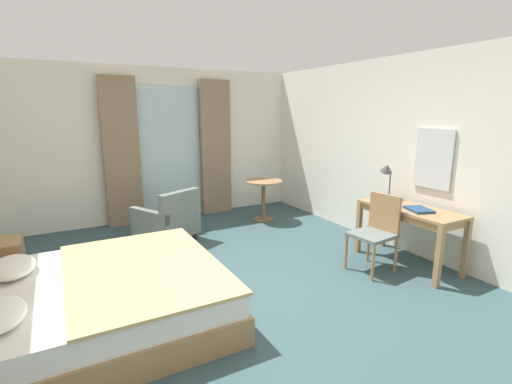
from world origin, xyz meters
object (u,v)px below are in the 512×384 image
desk_chair (377,228)px  bed (98,299)px  nightstand (0,264)px  closed_book (419,209)px  round_cafe_table (263,191)px  writing_desk (410,215)px  desk_lamp (387,173)px  armchair_by_window (168,220)px

desk_chair → bed: bearing=174.3°
bed → nightstand: size_ratio=4.05×
closed_book → round_cafe_table: closed_book is taller
nightstand → round_cafe_table: 3.89m
closed_book → writing_desk: bearing=95.0°
writing_desk → desk_lamp: desk_lamp is taller
bed → armchair_by_window: size_ratio=2.08×
writing_desk → round_cafe_table: writing_desk is taller
bed → closed_book: size_ratio=6.69×
writing_desk → bed: bearing=173.8°
bed → writing_desk: size_ratio=1.66×
bed → desk_lamp: (3.62, 0.06, 0.84)m
desk_lamp → round_cafe_table: 2.26m
bed → desk_lamp: desk_lamp is taller
closed_book → desk_lamp: bearing=100.3°
desk_lamp → armchair_by_window: 3.16m
nightstand → desk_chair: (3.96, -1.65, 0.26)m
nightstand → closed_book: 4.80m
desk_chair → writing_desk: bearing=-10.0°
nightstand → desk_lamp: bearing=-15.9°
bed → nightstand: bed is taller
nightstand → desk_lamp: 4.74m
closed_book → armchair_by_window: armchair_by_window is taller
desk_lamp → closed_book: desk_lamp is taller
desk_chair → armchair_by_window: (-1.94, 2.20, -0.20)m
writing_desk → desk_chair: (-0.47, 0.08, -0.12)m
bed → closed_book: 3.60m
nightstand → closed_book: bearing=-23.2°
writing_desk → desk_lamp: 0.65m
desk_chair → desk_lamp: (0.52, 0.37, 0.58)m
desk_lamp → closed_book: (-0.10, -0.60, -0.35)m
writing_desk → closed_book: (-0.04, -0.15, 0.11)m
desk_lamp → armchair_by_window: desk_lamp is taller
bed → writing_desk: (3.56, -0.39, 0.38)m
round_cafe_table → writing_desk: bearing=-76.0°
bed → round_cafe_table: 3.64m
nightstand → writing_desk: (4.43, -1.73, 0.38)m
desk_chair → round_cafe_table: desk_chair is taller
armchair_by_window → desk_chair: bearing=-48.7°
desk_chair → armchair_by_window: 2.94m
desk_lamp → armchair_by_window: bearing=143.4°
armchair_by_window → nightstand: bearing=-164.8°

